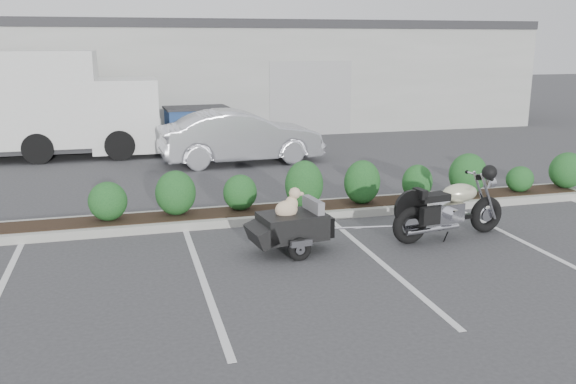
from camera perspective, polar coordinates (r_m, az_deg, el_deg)
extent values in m
plane|color=#38383A|center=(9.60, 0.49, -5.97)|extent=(90.00, 90.00, 0.00)
cube|color=#9E9E93|center=(11.86, 2.28, -1.69)|extent=(12.00, 1.00, 0.15)
cube|color=#9EA099|center=(25.84, -9.90, 10.92)|extent=(26.00, 10.00, 4.00)
torus|color=black|center=(10.27, 11.33, -3.04)|extent=(0.66, 0.25, 0.64)
torus|color=black|center=(11.22, 18.04, -2.02)|extent=(0.66, 0.25, 0.64)
cylinder|color=silver|center=(10.27, 11.33, -3.04)|extent=(0.28, 0.15, 0.27)
cylinder|color=silver|center=(11.22, 18.04, -2.02)|extent=(0.24, 0.13, 0.23)
cylinder|color=silver|center=(11.02, 18.23, -0.41)|extent=(0.42, 0.11, 0.85)
cylinder|color=silver|center=(11.16, 17.59, -0.18)|extent=(0.42, 0.11, 0.85)
cylinder|color=silver|center=(10.91, 17.44, 1.48)|extent=(0.13, 0.67, 0.03)
cylinder|color=silver|center=(11.11, 18.44, 0.82)|extent=(0.14, 0.19, 0.17)
sphere|color=black|center=(10.65, 18.33, 1.76)|extent=(0.28, 0.28, 0.25)
cube|color=silver|center=(10.64, 14.58, -1.82)|extent=(0.57, 0.40, 0.33)
cube|color=black|center=(10.73, 14.94, -2.40)|extent=(0.87, 0.22, 0.08)
ellipsoid|color=beige|center=(10.72, 15.77, -0.08)|extent=(0.68, 0.44, 0.32)
cube|color=black|center=(10.40, 13.41, -0.47)|extent=(0.56, 0.36, 0.12)
cube|color=black|center=(10.23, 12.27, -0.15)|extent=(0.15, 0.30, 0.15)
cylinder|color=silver|center=(10.35, 13.39, -3.42)|extent=(1.01, 0.23, 0.09)
cylinder|color=silver|center=(10.61, 12.29, -2.92)|extent=(1.01, 0.23, 0.09)
cube|color=black|center=(10.11, 13.15, -2.16)|extent=(0.34, 0.18, 0.29)
cube|color=black|center=(9.64, 0.40, -3.18)|extent=(1.09, 0.82, 0.40)
cube|color=slate|center=(9.71, 2.37, -1.46)|extent=(0.20, 0.61, 0.29)
cube|color=slate|center=(9.63, 0.66, -2.57)|extent=(0.75, 0.68, 0.04)
cube|color=black|center=(9.47, -2.54, -3.93)|extent=(0.46, 0.73, 0.35)
cube|color=black|center=(9.87, 3.26, -3.08)|extent=(0.26, 0.50, 0.33)
torus|color=black|center=(9.35, 1.12, -5.40)|extent=(0.39, 0.16, 0.37)
torus|color=black|center=(10.05, -0.78, -4.00)|extent=(0.39, 0.16, 0.37)
cube|color=silver|center=(9.27, 1.24, -4.82)|extent=(0.35, 0.12, 0.10)
cube|color=silver|center=(10.06, -0.88, -3.30)|extent=(0.35, 0.12, 0.10)
cylinder|color=black|center=(9.70, 0.13, -4.67)|extent=(0.16, 0.86, 0.04)
cylinder|color=silver|center=(9.99, 4.44, -3.29)|extent=(0.58, 0.11, 0.03)
ellipsoid|color=beige|center=(9.54, -0.15, -1.65)|extent=(0.39, 0.29, 0.29)
ellipsoid|color=beige|center=(9.55, 0.32, -1.15)|extent=(0.23, 0.22, 0.26)
sphere|color=beige|center=(9.53, 0.64, -0.11)|extent=(0.21, 0.21, 0.18)
ellipsoid|color=beige|center=(9.57, 1.11, -0.18)|extent=(0.14, 0.09, 0.07)
sphere|color=black|center=(9.59, 1.43, -0.14)|extent=(0.04, 0.04, 0.03)
ellipsoid|color=beige|center=(9.46, 0.56, -0.09)|extent=(0.05, 0.04, 0.10)
ellipsoid|color=beige|center=(9.56, 0.30, 0.05)|extent=(0.05, 0.04, 0.10)
cylinder|color=beige|center=(9.56, 0.62, -2.27)|extent=(0.05, 0.05, 0.12)
cylinder|color=beige|center=(9.66, 0.34, -2.10)|extent=(0.05, 0.05, 0.12)
imported|color=silver|center=(16.76, -4.42, 5.17)|extent=(4.49, 1.81, 1.45)
cube|color=navy|center=(19.36, -8.50, 5.91)|extent=(1.92, 1.34, 1.23)
cube|color=#2D2D30|center=(19.28, -8.57, 7.79)|extent=(2.03, 1.44, 0.06)
cube|color=silver|center=(18.72, -14.96, 7.05)|extent=(1.92, 2.20, 2.07)
cube|color=black|center=(18.75, -14.91, 6.19)|extent=(0.11, 1.79, 0.94)
cube|color=silver|center=(18.94, -23.97, 7.98)|extent=(4.37, 2.35, 2.63)
cube|color=#2D2D30|center=(18.99, -21.34, 4.08)|extent=(6.62, 2.21, 0.19)
cylinder|color=black|center=(17.80, -15.45, 4.24)|extent=(0.85, 0.28, 0.85)
cylinder|color=black|center=(19.84, -15.34, 5.20)|extent=(0.85, 0.28, 0.85)
cylinder|color=black|center=(17.99, -22.35, 3.79)|extent=(0.85, 0.28, 0.85)
cylinder|color=black|center=(20.02, -21.54, 4.79)|extent=(0.85, 0.28, 0.85)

